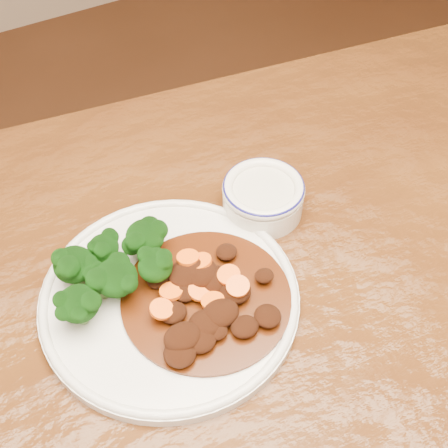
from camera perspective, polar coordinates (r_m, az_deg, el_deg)
dining_table at (r=0.80m, az=2.82°, el=-11.89°), size 1.61×1.09×0.75m
dinner_plate at (r=0.74m, az=-5.00°, el=-6.71°), size 0.31×0.31×0.02m
broccoli_florets at (r=0.73m, az=-10.42°, el=-4.07°), size 0.15×0.10×0.05m
mince_stew at (r=0.72m, az=-1.65°, el=-7.08°), size 0.20×0.20×0.03m
dip_bowl at (r=0.82m, az=3.60°, el=2.58°), size 0.11×0.11×0.05m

